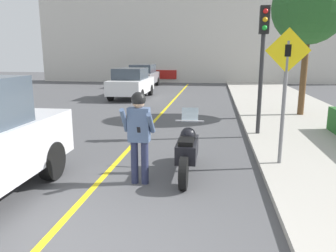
{
  "coord_description": "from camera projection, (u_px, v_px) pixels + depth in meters",
  "views": [
    {
      "loc": [
        1.58,
        -3.16,
        2.44
      ],
      "look_at": [
        0.64,
        3.47,
        0.96
      ],
      "focal_mm": 35.0,
      "sensor_mm": 36.0,
      "label": 1
    }
  ],
  "objects": [
    {
      "name": "motorcycle",
      "position": [
        187.0,
        151.0,
        6.71
      ],
      "size": [
        0.62,
        2.2,
        1.29
      ],
      "color": "black",
      "rests_on": "ground"
    },
    {
      "name": "parked_car_white",
      "position": [
        131.0,
        83.0,
        18.43
      ],
      "size": [
        1.88,
        4.2,
        1.68
      ],
      "color": "black",
      "rests_on": "ground"
    },
    {
      "name": "crossing_sign",
      "position": [
        285.0,
        84.0,
        6.78
      ],
      "size": [
        0.91,
        0.08,
        2.85
      ],
      "color": "slate",
      "rests_on": "sidewalk_curb"
    },
    {
      "name": "parked_car_red",
      "position": [
        169.0,
        72.0,
        30.44
      ],
      "size": [
        1.88,
        4.2,
        1.68
      ],
      "color": "black",
      "rests_on": "ground"
    },
    {
      "name": "road_center_line",
      "position": [
        139.0,
        138.0,
        9.68
      ],
      "size": [
        0.12,
        36.0,
        0.01
      ],
      "color": "yellow",
      "rests_on": "ground"
    },
    {
      "name": "traffic_light",
      "position": [
        263.0,
        47.0,
        9.28
      ],
      "size": [
        0.26,
        0.3,
        3.64
      ],
      "color": "#2D2D30",
      "rests_on": "sidewalk_curb"
    },
    {
      "name": "street_tree",
      "position": [
        310.0,
        7.0,
        12.05
      ],
      "size": [
        2.74,
        2.74,
        5.41
      ],
      "color": "brown",
      "rests_on": "sidewalk_curb"
    },
    {
      "name": "building_backdrop",
      "position": [
        198.0,
        31.0,
        28.01
      ],
      "size": [
        28.0,
        1.2,
        8.69
      ],
      "color": "beige",
      "rests_on": "ground"
    },
    {
      "name": "parked_car_grey",
      "position": [
        143.0,
        76.0,
        24.63
      ],
      "size": [
        1.88,
        4.2,
        1.68
      ],
      "color": "black",
      "rests_on": "ground"
    },
    {
      "name": "person_biker",
      "position": [
        139.0,
        128.0,
        6.08
      ],
      "size": [
        0.59,
        0.48,
        1.77
      ],
      "color": "#282D4C",
      "rests_on": "ground"
    }
  ]
}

